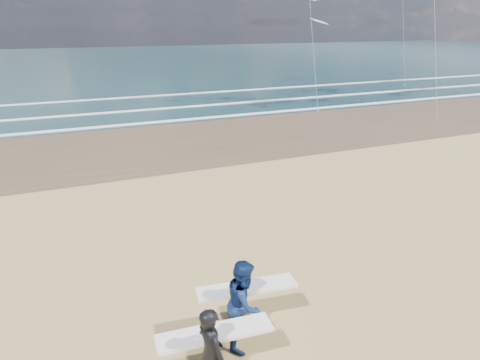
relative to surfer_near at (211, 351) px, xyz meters
name	(u,v)px	position (x,y,z in m)	size (l,w,h in m)	color
wet_sand_strip	(395,116)	(20.80, 18.35, -0.97)	(220.00, 12.00, 0.01)	brown
ocean	(188,60)	(20.80, 72.35, -0.96)	(220.00, 100.00, 0.02)	#1A383A
foam_breakers	(320,95)	(20.80, 28.45, -0.92)	(220.00, 11.70, 0.05)	white
surfer_near	(211,351)	(0.00, 0.00, 0.00)	(2.24, 1.10, 1.91)	black
surfer_far	(245,302)	(1.11, 1.04, 0.03)	(2.25, 1.37, 2.00)	#0E2151
kite_1	(312,29)	(17.23, 24.80, 5.02)	(6.11, 4.77, 10.62)	slate
kite_5	(403,16)	(33.63, 32.78, 6.17)	(4.50, 4.60, 13.92)	slate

